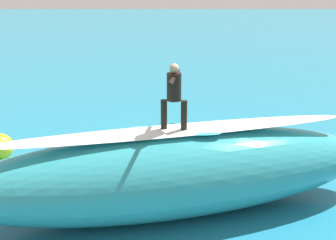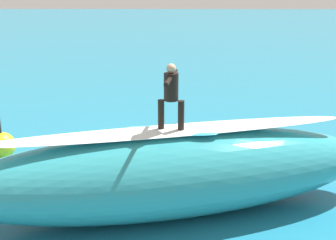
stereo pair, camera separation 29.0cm
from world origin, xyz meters
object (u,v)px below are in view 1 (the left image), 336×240
(surfboard_riding, at_px, (174,131))
(surfer_paddling, at_px, (167,129))
(surfboard_paddling, at_px, (164,135))
(buoy_marker, at_px, (0,147))
(surfer_riding, at_px, (174,92))

(surfboard_riding, bearing_deg, surfer_paddling, -80.63)
(surfboard_paddling, bearing_deg, buoy_marker, -14.84)
(surfboard_paddling, bearing_deg, surfboard_riding, 55.88)
(surfboard_riding, relative_size, surfer_paddling, 1.38)
(surfboard_paddling, bearing_deg, surfer_riding, 55.88)
(surfboard_riding, height_order, surfer_riding, surfer_riding)
(surfer_paddling, height_order, buoy_marker, buoy_marker)
(surfer_riding, relative_size, surfer_paddling, 0.96)
(surfboard_paddling, bearing_deg, surfer_paddling, 180.00)
(surfer_paddling, bearing_deg, surfboard_paddling, -0.00)
(surfer_riding, distance_m, surfboard_paddling, 5.81)
(surfer_riding, xyz_separation_m, surfer_paddling, (0.07, -5.14, -2.66))
(surfer_paddling, relative_size, buoy_marker, 1.12)
(surfer_riding, distance_m, surfer_paddling, 5.79)
(surfboard_riding, relative_size, surfer_riding, 1.43)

